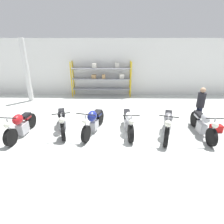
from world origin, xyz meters
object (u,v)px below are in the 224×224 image
person_browsing (201,103)px  toolbox (216,128)px  shelving_rack (102,77)px  motorcycle_blue (94,121)px  motorcycle_black (62,120)px  motorcycle_grey (167,124)px  motorcycle_red (21,125)px  motorcycle_silver (203,124)px  motorcycle_white (128,122)px

person_browsing → toolbox: size_ratio=3.70×
shelving_rack → person_browsing: size_ratio=2.38×
shelving_rack → motorcycle_blue: shelving_rack is taller
motorcycle_black → motorcycle_grey: 4.08m
motorcycle_blue → toolbox: (4.88, 0.15, -0.35)m
motorcycle_grey → motorcycle_blue: bearing=-77.4°
shelving_rack → person_browsing: (4.43, -4.35, -0.28)m
person_browsing → toolbox: (0.46, -0.69, -0.82)m
motorcycle_red → motorcycle_grey: 5.50m
motorcycle_blue → motorcycle_grey: size_ratio=1.00×
motorcycle_red → person_browsing: bearing=102.3°
motorcycle_black → motorcycle_silver: motorcycle_black is taller
motorcycle_white → motorcycle_grey: (1.44, -0.26, 0.06)m
toolbox → motorcycle_grey: bearing=-169.7°
shelving_rack → motorcycle_black: size_ratio=1.85×
motorcycle_blue → motorcycle_silver: size_ratio=0.96×
motorcycle_black → toolbox: bearing=73.0°
person_browsing → toolbox: person_browsing is taller
motorcycle_silver → motorcycle_white: bearing=-90.6°
motorcycle_blue → motorcycle_silver: 4.17m
motorcycle_silver → person_browsing: bearing=167.7°
motorcycle_white → person_browsing: person_browsing is taller
motorcycle_black → motorcycle_grey: (4.06, -0.35, 0.03)m
motorcycle_white → person_browsing: (3.06, 0.81, 0.52)m
shelving_rack → motorcycle_black: 5.28m
shelving_rack → motorcycle_white: 5.40m
motorcycle_white → person_browsing: bearing=101.7°
motorcycle_black → motorcycle_blue: motorcycle_blue is taller
motorcycle_red → toolbox: 7.60m
motorcycle_white → motorcycle_silver: 2.81m
motorcycle_black → motorcycle_silver: (5.43, -0.25, -0.01)m
motorcycle_red → motorcycle_black: size_ratio=0.95×
toolbox → motorcycle_red: bearing=-176.6°
motorcycle_blue → motorcycle_grey: 2.81m
motorcycle_red → motorcycle_blue: motorcycle_blue is taller
motorcycle_black → motorcycle_grey: size_ratio=1.01×
motorcycle_black → motorcycle_red: bearing=-90.7°
motorcycle_blue → toolbox: 4.89m
person_browsing → motorcycle_silver: bearing=70.4°
motorcycle_silver → shelving_rack: bearing=-139.3°
motorcycle_black → motorcycle_silver: size_ratio=0.97×
motorcycle_red → motorcycle_silver: motorcycle_red is taller
motorcycle_grey → motorcycle_silver: motorcycle_grey is taller
motorcycle_white → person_browsing: size_ratio=1.24×
motorcycle_black → motorcycle_white: size_ratio=1.04×
motorcycle_black → person_browsing: (5.68, 0.71, 0.50)m
motorcycle_red → toolbox: size_ratio=4.52×
motorcycle_silver → toolbox: bearing=113.9°
motorcycle_grey → motorcycle_silver: 1.37m
motorcycle_blue → motorcycle_white: 1.36m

